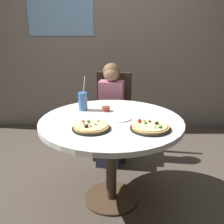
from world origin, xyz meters
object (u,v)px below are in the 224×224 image
object	(u,v)px
diner_child	(111,119)
chair_wooden	(114,110)
pizza_veggie	(151,127)
pizza_cheese	(92,127)
dining_table	(112,132)
sauce_bowl	(107,109)
plate_small	(121,118)
soda_cup	(84,101)

from	to	relation	value
diner_child	chair_wooden	bearing A→B (deg)	81.26
pizza_veggie	pizza_cheese	size ratio (longest dim) A/B	1.06
diner_child	pizza_cheese	xyz separation A→B (m)	(-0.13, -0.93, 0.28)
dining_table	sauce_bowl	bearing A→B (deg)	101.79
plate_small	sauce_bowl	bearing A→B (deg)	120.40
chair_wooden	sauce_bowl	world-z (taller)	chair_wooden
chair_wooden	diner_child	bearing A→B (deg)	-98.74
pizza_veggie	pizza_cheese	bearing A→B (deg)	179.55
sauce_bowl	plate_small	xyz separation A→B (m)	(0.12, -0.20, -0.02)
soda_cup	plate_small	world-z (taller)	soda_cup
pizza_cheese	plate_small	xyz separation A→B (m)	(0.22, 0.21, -0.01)
chair_wooden	pizza_veggie	bearing A→B (deg)	-76.28
chair_wooden	pizza_cheese	bearing A→B (deg)	-98.27
dining_table	chair_wooden	size ratio (longest dim) A/B	1.22
pizza_cheese	soda_cup	world-z (taller)	soda_cup
pizza_cheese	pizza_veggie	bearing A→B (deg)	-0.45
dining_table	chair_wooden	world-z (taller)	chair_wooden
sauce_bowl	plate_small	bearing A→B (deg)	-59.60
diner_child	plate_small	world-z (taller)	diner_child
diner_child	pizza_veggie	size ratio (longest dim) A/B	3.60
pizza_veggie	sauce_bowl	xyz separation A→B (m)	(-0.33, 0.42, 0.00)
pizza_veggie	plate_small	xyz separation A→B (m)	(-0.22, 0.22, -0.01)
dining_table	pizza_veggie	bearing A→B (deg)	-34.33
soda_cup	sauce_bowl	bearing A→B (deg)	-8.90
dining_table	pizza_cheese	xyz separation A→B (m)	(-0.15, -0.19, 0.12)
chair_wooden	diner_child	xyz separation A→B (m)	(-0.03, -0.18, -0.05)
pizza_cheese	sauce_bowl	xyz separation A→B (m)	(0.10, 0.42, 0.00)
chair_wooden	dining_table	bearing A→B (deg)	-90.94
pizza_veggie	sauce_bowl	size ratio (longest dim) A/B	4.30
pizza_veggie	dining_table	bearing A→B (deg)	145.67
plate_small	dining_table	bearing A→B (deg)	-163.70
dining_table	sauce_bowl	size ratio (longest dim) A/B	16.58
pizza_cheese	soda_cup	xyz separation A→B (m)	(-0.10, 0.45, 0.06)
pizza_veggie	sauce_bowl	bearing A→B (deg)	128.55
chair_wooden	plate_small	size ratio (longest dim) A/B	5.28
dining_table	soda_cup	xyz separation A→B (m)	(-0.25, 0.26, 0.18)
diner_child	pizza_veggie	world-z (taller)	diner_child
plate_small	chair_wooden	bearing A→B (deg)	93.62
sauce_bowl	plate_small	size ratio (longest dim) A/B	0.39
chair_wooden	sauce_bowl	xyz separation A→B (m)	(-0.06, -0.70, 0.24)
soda_cup	sauce_bowl	xyz separation A→B (m)	(0.20, -0.03, -0.06)
chair_wooden	pizza_veggie	size ratio (longest dim) A/B	3.16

